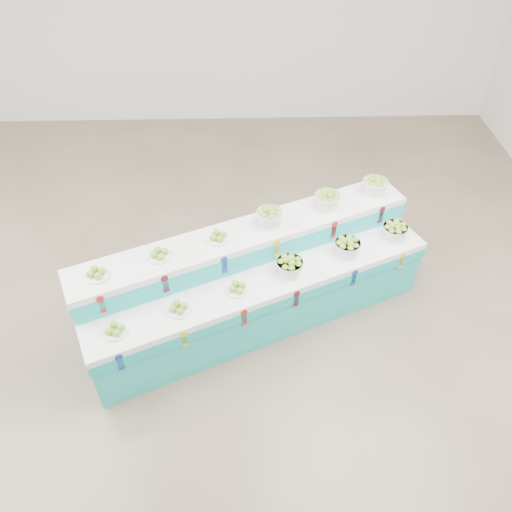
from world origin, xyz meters
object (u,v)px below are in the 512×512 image
plate_upper_mid (160,254)px  basket_lower_left (290,266)px  basket_upper_right (375,185)px  display_stand (256,281)px

plate_upper_mid → basket_lower_left: bearing=2.5°
basket_upper_right → display_stand: bearing=-148.0°
basket_lower_left → basket_upper_right: (0.98, 0.92, 0.30)m
basket_upper_right → plate_upper_mid: bearing=-156.4°
plate_upper_mid → basket_upper_right: size_ratio=0.83×
display_stand → basket_upper_right: size_ratio=13.56×
basket_lower_left → plate_upper_mid: 1.26m
display_stand → basket_upper_right: 1.66m
display_stand → plate_upper_mid: bearing=166.0°
plate_upper_mid → basket_upper_right: bearing=23.6°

